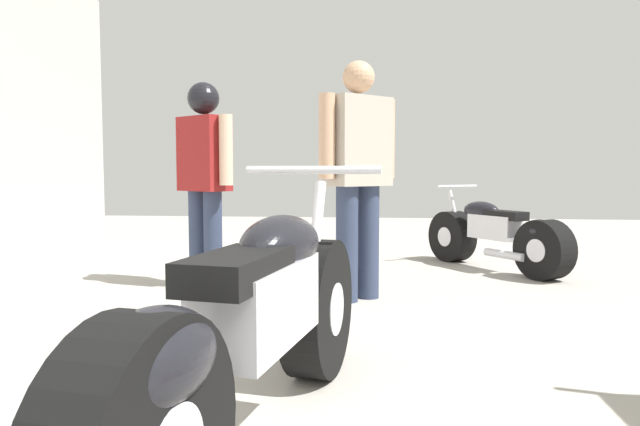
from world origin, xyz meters
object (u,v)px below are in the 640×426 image
(motorcycle_black_naked, at_px, (496,236))
(mechanic_in_blue, at_px, (358,166))
(mechanic_with_helmet, at_px, (204,165))
(motorcycle_maroon_cruiser, at_px, (254,332))

(motorcycle_black_naked, xyz_separation_m, mechanic_in_blue, (-1.28, -1.43, 0.66))
(mechanic_in_blue, bearing_deg, mechanic_with_helmet, 163.35)
(motorcycle_black_naked, bearing_deg, mechanic_in_blue, -131.81)
(motorcycle_maroon_cruiser, bearing_deg, mechanic_in_blue, 83.88)
(motorcycle_black_naked, xyz_separation_m, mechanic_with_helmet, (-2.56, -1.05, 0.68))
(mechanic_in_blue, bearing_deg, motorcycle_maroon_cruiser, -96.12)
(motorcycle_maroon_cruiser, xyz_separation_m, motorcycle_black_naked, (1.54, 3.84, -0.09))
(motorcycle_maroon_cruiser, relative_size, mechanic_in_blue, 1.19)
(mechanic_in_blue, xyz_separation_m, mechanic_with_helmet, (-1.28, 0.38, 0.01))
(mechanic_with_helmet, bearing_deg, motorcycle_black_naked, 22.28)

